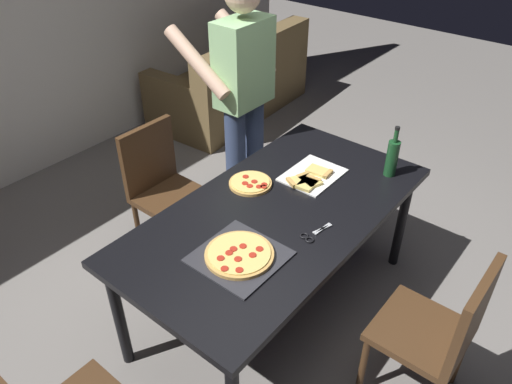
{
  "coord_description": "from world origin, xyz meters",
  "views": [
    {
      "loc": [
        -1.7,
        -1.24,
        2.35
      ],
      "look_at": [
        0.0,
        0.15,
        0.8
      ],
      "focal_mm": 34.52,
      "sensor_mm": 36.0,
      "label": 1
    }
  ],
  "objects": [
    {
      "name": "ground_plane",
      "position": [
        0.0,
        0.0,
        0.0
      ],
      "size": [
        12.0,
        12.0,
        0.0
      ],
      "primitive_type": "plane",
      "color": "gray"
    },
    {
      "name": "pepperoni_pizza_on_tray",
      "position": [
        -0.41,
        -0.08,
        0.77
      ],
      "size": [
        0.39,
        0.39,
        0.04
      ],
      "color": "#2D2D33",
      "rests_on": "dining_table"
    },
    {
      "name": "dining_table",
      "position": [
        0.0,
        0.0,
        0.68
      ],
      "size": [
        1.81,
        0.95,
        0.75
      ],
      "color": "black",
      "rests_on": "ground_plane"
    },
    {
      "name": "chair_far_side",
      "position": [
        0.0,
        0.96,
        0.51
      ],
      "size": [
        0.42,
        0.42,
        0.9
      ],
      "color": "#472D19",
      "rests_on": "ground_plane"
    },
    {
      "name": "couch",
      "position": [
        1.9,
        1.99,
        0.3
      ],
      "size": [
        1.75,
        0.96,
        0.85
      ],
      "color": "brown",
      "rests_on": "ground_plane"
    },
    {
      "name": "chair_near_camera",
      "position": [
        -0.0,
        -0.96,
        0.51
      ],
      "size": [
        0.42,
        0.42,
        0.9
      ],
      "color": "#472D19",
      "rests_on": "ground_plane"
    },
    {
      "name": "person_serving_pizza",
      "position": [
        0.58,
        0.74,
        1.0
      ],
      "size": [
        0.55,
        0.54,
        1.75
      ],
      "color": "#38476B",
      "rests_on": "ground_plane"
    },
    {
      "name": "pizza_slices_on_towel",
      "position": [
        0.36,
        0.03,
        0.76
      ],
      "size": [
        0.38,
        0.28,
        0.03
      ],
      "color": "white",
      "rests_on": "dining_table"
    },
    {
      "name": "wine_bottle",
      "position": [
        0.7,
        -0.3,
        0.87
      ],
      "size": [
        0.07,
        0.07,
        0.32
      ],
      "color": "#194723",
      "rests_on": "dining_table"
    },
    {
      "name": "kitchen_scissors",
      "position": [
        -0.06,
        -0.26,
        0.76
      ],
      "size": [
        0.2,
        0.09,
        0.01
      ],
      "color": "silver",
      "rests_on": "dining_table"
    },
    {
      "name": "second_pizza_plain",
      "position": [
        0.09,
        0.26,
        0.76
      ],
      "size": [
        0.25,
        0.25,
        0.03
      ],
      "color": "tan",
      "rests_on": "dining_table"
    }
  ]
}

